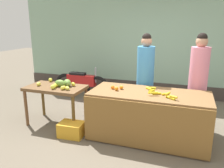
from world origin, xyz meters
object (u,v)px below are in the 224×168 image
Objects in this scene: vendor_woman_pink_shirt at (198,82)px; produce_sack at (109,102)px; vendor_woman_blue_shirt at (145,79)px; parked_motorcycle at (81,84)px; produce_crate at (72,129)px.

produce_sack is at bearing 175.00° from vendor_woman_pink_shirt.
vendor_woman_pink_shirt reaches higher than vendor_woman_blue_shirt.
parked_motorcycle is at bearing 143.84° from produce_sack.
vendor_woman_blue_shirt is 4.11× the size of produce_crate.
vendor_woman_blue_shirt is 1.13× the size of parked_motorcycle.
produce_sack is (1.10, -0.80, -0.12)m from parked_motorcycle.
produce_sack reaches higher than produce_crate.
vendor_woman_pink_shirt is at bearing -0.41° from vendor_woman_blue_shirt.
produce_sack is (0.29, 1.24, 0.15)m from produce_crate.
parked_motorcycle is 2.86× the size of produce_sack.
vendor_woman_pink_shirt is 2.49m from produce_crate.
vendor_woman_blue_shirt is 3.23× the size of produce_sack.
vendor_woman_pink_shirt is 1.14× the size of parked_motorcycle.
parked_motorcycle is at bearing 111.69° from produce_crate.
parked_motorcycle is (-2.91, 0.96, -0.52)m from vendor_woman_pink_shirt.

